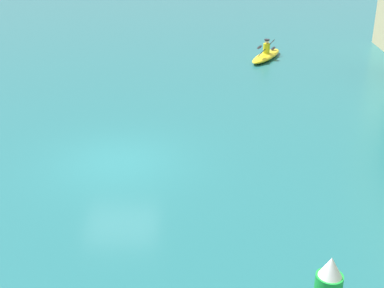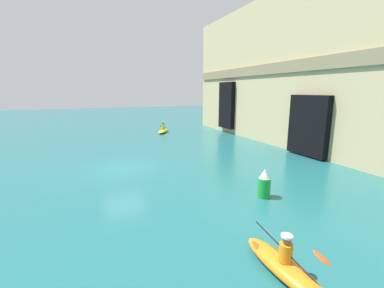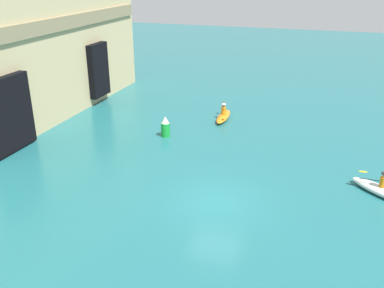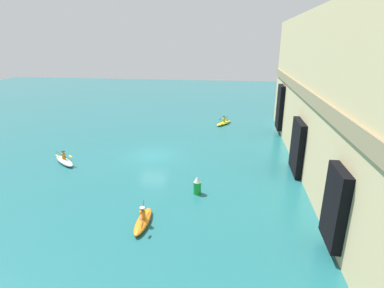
{
  "view_description": "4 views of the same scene",
  "coord_description": "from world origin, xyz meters",
  "views": [
    {
      "loc": [
        15.61,
        2.61,
        7.73
      ],
      "look_at": [
        1.61,
        2.43,
        1.38
      ],
      "focal_mm": 50.0,
      "sensor_mm": 36.0,
      "label": 1
    },
    {
      "loc": [
        15.71,
        -1.88,
        4.72
      ],
      "look_at": [
        0.84,
        4.28,
        1.37
      ],
      "focal_mm": 24.0,
      "sensor_mm": 36.0,
      "label": 2
    },
    {
      "loc": [
        -16.69,
        -4.36,
        10.12
      ],
      "look_at": [
        2.48,
        2.02,
        1.65
      ],
      "focal_mm": 40.0,
      "sensor_mm": 36.0,
      "label": 3
    },
    {
      "loc": [
        26.03,
        7.76,
        10.35
      ],
      "look_at": [
        0.13,
        3.88,
        1.4
      ],
      "focal_mm": 28.0,
      "sensor_mm": 36.0,
      "label": 4
    }
  ],
  "objects": [
    {
      "name": "ground_plane",
      "position": [
        0.0,
        0.0,
        0.0
      ],
      "size": [
        120.0,
        120.0,
        0.0
      ],
      "primitive_type": "plane",
      "color": "#1E6066"
    },
    {
      "name": "cliff_bluff",
      "position": [
        1.15,
        16.59,
        6.34
      ],
      "size": [
        35.44,
        7.56,
        12.74
      ],
      "color": "tan",
      "rests_on": "ground"
    },
    {
      "name": "kayak_white",
      "position": [
        3.1,
        -7.26,
        0.25
      ],
      "size": [
        2.59,
        2.99,
        1.18
      ],
      "rotation": [
        0.0,
        0.0,
        4.04
      ],
      "color": "white",
      "rests_on": "ground"
    },
    {
      "name": "kayak_yellow",
      "position": [
        -12.59,
        6.24,
        0.22
      ],
      "size": [
        3.23,
        2.26,
        1.09
      ],
      "rotation": [
        0.0,
        0.0,
        2.64
      ],
      "color": "yellow",
      "rests_on": "ground"
    },
    {
      "name": "kayak_orange",
      "position": [
        11.22,
        2.58,
        0.25
      ],
      "size": [
        2.95,
        0.8,
        1.15
      ],
      "rotation": [
        0.0,
        0.0,
        3.17
      ],
      "color": "orange",
      "rests_on": "ground"
    },
    {
      "name": "marker_buoy",
      "position": [
        6.9,
        5.27,
        0.62
      ],
      "size": [
        0.56,
        0.56,
        1.33
      ],
      "color": "green",
      "rests_on": "ground"
    }
  ]
}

